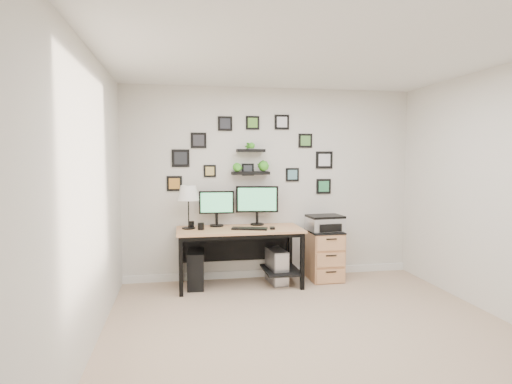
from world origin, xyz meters
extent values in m
plane|color=#C5A78C|center=(0.00, 0.00, 0.00)|extent=(4.00, 4.00, 0.00)
plane|color=silver|center=(0.00, 0.00, 2.60)|extent=(4.00, 4.00, 0.00)
plane|color=silver|center=(0.00, 2.00, 1.30)|extent=(4.00, 0.00, 4.00)
plane|color=silver|center=(0.00, -2.00, 1.30)|extent=(4.00, 0.00, 4.00)
plane|color=silver|center=(-2.00, 0.00, 1.30)|extent=(0.00, 4.00, 4.00)
plane|color=silver|center=(2.00, 0.00, 1.30)|extent=(0.00, 4.00, 4.00)
cube|color=white|center=(0.00, 1.99, 0.05)|extent=(4.00, 0.03, 0.10)
cube|color=tan|center=(-0.49, 1.63, 0.73)|extent=(1.60, 0.70, 0.03)
cube|color=black|center=(-0.49, 1.63, 0.69)|extent=(1.54, 0.64, 0.05)
cube|color=black|center=(-0.49, 1.96, 0.46)|extent=(1.44, 0.02, 0.41)
cube|color=black|center=(0.06, 1.63, 0.18)|extent=(0.45, 0.63, 0.03)
cube|color=black|center=(-1.24, 1.33, 0.36)|extent=(0.05, 0.05, 0.72)
cube|color=black|center=(-1.24, 1.93, 0.36)|extent=(0.05, 0.05, 0.72)
cube|color=black|center=(0.26, 1.33, 0.36)|extent=(0.05, 0.05, 0.72)
cube|color=black|center=(0.26, 1.93, 0.36)|extent=(0.05, 0.05, 0.72)
cylinder|color=black|center=(-0.77, 1.85, 0.76)|extent=(0.19, 0.19, 0.02)
cylinder|color=black|center=(-0.77, 1.85, 0.84)|extent=(0.04, 0.04, 0.16)
cube|color=black|center=(-0.77, 1.85, 1.07)|extent=(0.46, 0.05, 0.30)
cube|color=#4CB272|center=(-0.77, 1.83, 1.07)|extent=(0.41, 0.03, 0.26)
cylinder|color=black|center=(-0.22, 1.87, 0.76)|extent=(0.21, 0.21, 0.02)
cylinder|color=black|center=(-0.22, 1.87, 0.84)|extent=(0.04, 0.04, 0.16)
cube|color=black|center=(-0.22, 1.86, 1.10)|extent=(0.57, 0.12, 0.35)
cube|color=#4CB272|center=(-0.22, 1.84, 1.10)|extent=(0.50, 0.09, 0.31)
cube|color=black|center=(-0.38, 1.53, 0.76)|extent=(0.47, 0.27, 0.02)
cube|color=black|center=(-0.09, 1.50, 0.76)|extent=(0.07, 0.10, 0.03)
cylinder|color=black|center=(-1.13, 1.72, 0.76)|extent=(0.17, 0.17, 0.02)
cylinder|color=black|center=(-1.13, 1.72, 1.01)|extent=(0.01, 0.01, 0.50)
cone|color=white|center=(-1.13, 1.72, 1.21)|extent=(0.27, 0.27, 0.19)
cylinder|color=black|center=(-0.98, 1.61, 0.80)|extent=(0.08, 0.08, 0.09)
cylinder|color=black|center=(-1.09, 1.81, 0.79)|extent=(0.07, 0.07, 0.08)
cube|color=black|center=(-1.05, 1.68, 0.23)|extent=(0.23, 0.48, 0.46)
cube|color=gray|center=(0.01, 1.68, 0.22)|extent=(0.24, 0.46, 0.45)
cube|color=silver|center=(0.03, 1.45, 0.22)|extent=(0.18, 0.03, 0.42)
cube|color=tan|center=(0.69, 1.73, 0.33)|extent=(0.42, 0.50, 0.65)
cube|color=black|center=(0.69, 1.73, 0.66)|extent=(0.43, 0.51, 0.02)
cube|color=tan|center=(0.69, 1.47, 0.11)|extent=(0.39, 0.02, 0.18)
cylinder|color=black|center=(0.69, 1.46, 0.17)|extent=(0.14, 0.02, 0.02)
cube|color=tan|center=(0.69, 1.47, 0.33)|extent=(0.39, 0.02, 0.18)
cylinder|color=black|center=(0.69, 1.46, 0.39)|extent=(0.14, 0.02, 0.02)
cube|color=tan|center=(0.69, 1.47, 0.54)|extent=(0.39, 0.02, 0.18)
cylinder|color=black|center=(0.69, 1.46, 0.60)|extent=(0.14, 0.02, 0.02)
cube|color=silver|center=(0.69, 1.73, 0.76)|extent=(0.48, 0.39, 0.18)
cube|color=black|center=(0.69, 1.73, 0.86)|extent=(0.48, 0.39, 0.03)
cube|color=black|center=(0.71, 1.54, 0.73)|extent=(0.31, 0.05, 0.10)
cube|color=black|center=(-0.30, 1.91, 1.45)|extent=(0.50, 0.18, 0.04)
cube|color=black|center=(-0.30, 1.90, 1.75)|extent=(0.38, 0.15, 0.04)
imported|color=green|center=(-0.47, 1.91, 1.60)|extent=(0.15, 0.12, 0.27)
imported|color=green|center=(-0.13, 1.91, 1.60)|extent=(0.15, 0.15, 0.27)
imported|color=green|center=(-0.30, 1.90, 1.90)|extent=(0.13, 0.09, 0.25)
cube|color=black|center=(-0.26, 1.99, 2.13)|extent=(0.18, 0.02, 0.18)
cube|color=#5A9933|center=(-0.26, 1.98, 2.13)|extent=(0.13, 0.00, 0.13)
cube|color=black|center=(-0.99, 1.99, 1.88)|extent=(0.21, 0.02, 0.21)
cube|color=#2C2B30|center=(-0.99, 1.98, 1.88)|extent=(0.14, 0.00, 0.14)
cube|color=black|center=(-0.63, 1.99, 2.11)|extent=(0.19, 0.02, 0.19)
cube|color=#27282F|center=(-0.63, 1.98, 2.11)|extent=(0.13, 0.00, 0.13)
cube|color=black|center=(-1.31, 1.99, 1.32)|extent=(0.20, 0.02, 0.20)
cube|color=#BF7E2D|center=(-1.31, 1.98, 1.32)|extent=(0.14, 0.00, 0.14)
cube|color=black|center=(0.76, 1.99, 1.25)|extent=(0.21, 0.02, 0.21)
cube|color=#328A55|center=(0.76, 1.98, 1.25)|extent=(0.15, 0.00, 0.15)
cube|color=black|center=(-1.22, 1.99, 1.65)|extent=(0.23, 0.02, 0.23)
cube|color=black|center=(-1.22, 1.98, 1.65)|extent=(0.16, 0.00, 0.16)
cube|color=black|center=(-0.33, 1.99, 1.49)|extent=(0.16, 0.02, 0.16)
cube|color=#3B3C42|center=(-0.33, 1.98, 1.49)|extent=(0.11, 0.00, 0.11)
cube|color=black|center=(0.30, 1.99, 1.42)|extent=(0.19, 0.02, 0.19)
cube|color=#59909C|center=(0.30, 1.98, 1.42)|extent=(0.13, 0.00, 0.13)
cube|color=black|center=(0.48, 1.99, 1.89)|extent=(0.19, 0.02, 0.19)
cube|color=#528B3F|center=(0.48, 1.98, 1.89)|extent=(0.14, 0.00, 0.14)
cube|color=black|center=(0.76, 1.99, 1.62)|extent=(0.24, 0.02, 0.24)
cube|color=silver|center=(0.76, 1.98, 1.62)|extent=(0.17, 0.00, 0.17)
cube|color=black|center=(0.15, 1.99, 2.14)|extent=(0.20, 0.02, 0.20)
cube|color=silver|center=(0.15, 1.98, 2.14)|extent=(0.14, 0.00, 0.14)
cube|color=black|center=(-0.84, 1.99, 1.48)|extent=(0.16, 0.02, 0.16)
cube|color=tan|center=(-0.84, 1.98, 1.48)|extent=(0.11, 0.00, 0.11)
camera|label=1|loc=(-1.25, -3.75, 1.67)|focal=30.00mm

